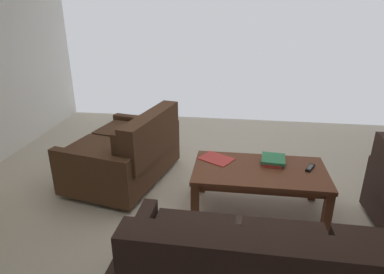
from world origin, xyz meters
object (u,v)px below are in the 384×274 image
loveseat_near (127,152)px  tv_remote (310,168)px  book_stack (273,160)px  coffee_table (259,175)px  loose_magazine (216,159)px

loveseat_near → tv_remote: loveseat_near is taller
book_stack → tv_remote: size_ratio=1.63×
book_stack → coffee_table: bearing=49.0°
coffee_table → loose_magazine: 0.45m
loveseat_near → loose_magazine: loveseat_near is taller
book_stack → tv_remote: bearing=166.5°
coffee_table → tv_remote: 0.47m
coffee_table → book_stack: size_ratio=4.60×
coffee_table → loose_magazine: size_ratio=3.93×
coffee_table → book_stack: (-0.13, -0.15, 0.09)m
loveseat_near → tv_remote: 1.92m
tv_remote → loose_magazine: (0.87, -0.09, -0.01)m
loveseat_near → book_stack: bearing=169.3°
book_stack → loveseat_near: bearing=-10.7°
loose_magazine → coffee_table: bearing=99.2°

